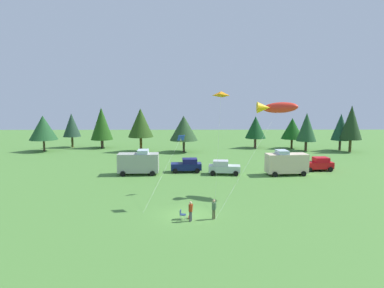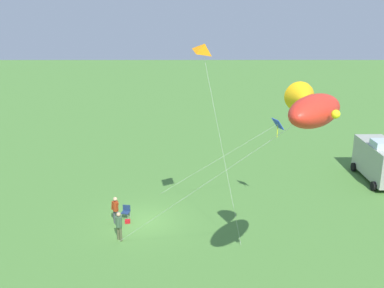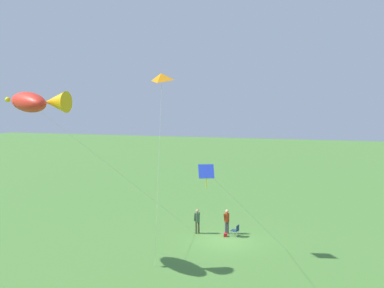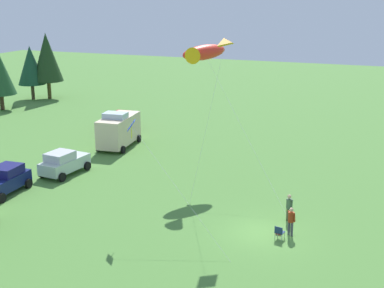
{
  "view_description": "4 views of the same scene",
  "coord_description": "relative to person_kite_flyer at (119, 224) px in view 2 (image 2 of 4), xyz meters",
  "views": [
    {
      "loc": [
        0.1,
        -32.29,
        10.79
      ],
      "look_at": [
        0.4,
        1.57,
        6.22
      ],
      "focal_mm": 35.0,
      "sensor_mm": 36.0,
      "label": 1
    },
    {
      "loc": [
        24.86,
        3.0,
        12.92
      ],
      "look_at": [
        0.88,
        3.04,
        5.29
      ],
      "focal_mm": 42.0,
      "sensor_mm": 36.0,
      "label": 2
    },
    {
      "loc": [
        -6.1,
        28.87,
        9.47
      ],
      "look_at": [
        2.15,
        0.71,
        6.55
      ],
      "focal_mm": 42.0,
      "sensor_mm": 36.0,
      "label": 3
    },
    {
      "loc": [
        -28.5,
        -6.5,
        13.73
      ],
      "look_at": [
        -0.82,
        4.17,
        5.26
      ],
      "focal_mm": 50.0,
      "sensor_mm": 36.0,
      "label": 4
    }
  ],
  "objects": [
    {
      "name": "kite_diamond_blue",
      "position": [
        -3.13,
        8.9,
        4.74
      ],
      "size": [
        3.78,
        7.74,
        6.33
      ],
      "color": "blue",
      "rests_on": "ground"
    },
    {
      "name": "folding_chair",
      "position": [
        -2.77,
        -0.02,
        -0.53
      ],
      "size": [
        0.56,
        0.56,
        0.82
      ],
      "rotation": [
        0.0,
        0.0,
        6.09
      ],
      "color": "navy",
      "rests_on": "ground"
    },
    {
      "name": "person_spectator",
      "position": [
        -2.02,
        -0.52,
        0.0
      ],
      "size": [
        0.47,
        0.55,
        1.74
      ],
      "rotation": [
        0.0,
        0.0,
        5.78
      ],
      "color": "#41434C",
      "rests_on": "ground"
    },
    {
      "name": "backpack_on_grass",
      "position": [
        -2.07,
        0.16,
        -0.91
      ],
      "size": [
        0.25,
        0.34,
        0.22
      ],
      "primitive_type": "cube",
      "rotation": [
        0.0,
        0.0,
        1.66
      ],
      "color": "#B11519",
      "rests_on": "ground"
    },
    {
      "name": "person_kite_flyer",
      "position": [
        0.0,
        0.0,
        0.0
      ],
      "size": [
        0.49,
        0.5,
        1.74
      ],
      "rotation": [
        0.0,
        0.0,
        5.59
      ],
      "color": "#4D5234",
      "rests_on": "ground"
    },
    {
      "name": "kite_delta_orange",
      "position": [
        0.94,
        4.7,
        9.75
      ],
      "size": [
        1.45,
        2.74,
        11.12
      ],
      "color": "orange",
      "rests_on": "ground"
    },
    {
      "name": "van_motorhome_grey",
      "position": [
        -8.91,
        18.22,
        0.62
      ],
      "size": [
        5.45,
        2.7,
        3.34
      ],
      "rotation": [
        0.0,
        0.0,
        0.02
      ],
      "color": "#9CA292",
      "rests_on": "ground"
    },
    {
      "name": "ground_plane",
      "position": [
        -2.27,
        1.06,
        -1.02
      ],
      "size": [
        160.0,
        160.0,
        0.0
      ],
      "primitive_type": "plane",
      "color": "#4A7E35"
    },
    {
      "name": "kite_large_fish",
      "position": [
        7.07,
        8.34,
        8.3
      ],
      "size": [
        9.38,
        10.01,
        10.02
      ],
      "color": "red",
      "rests_on": "ground"
    }
  ]
}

